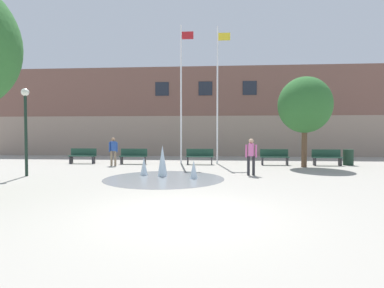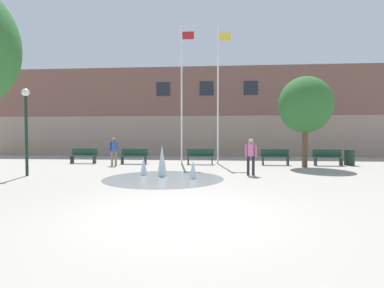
{
  "view_description": "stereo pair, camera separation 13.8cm",
  "coord_description": "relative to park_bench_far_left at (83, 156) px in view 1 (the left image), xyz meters",
  "views": [
    {
      "loc": [
        0.66,
        -6.64,
        1.81
      ],
      "look_at": [
        -0.4,
        8.01,
        1.3
      ],
      "focal_mm": 28.0,
      "sensor_mm": 36.0,
      "label": 1
    },
    {
      "loc": [
        0.8,
        -6.62,
        1.81
      ],
      "look_at": [
        -0.4,
        8.01,
        1.3
      ],
      "focal_mm": 28.0,
      "sensor_mm": 36.0,
      "label": 2
    }
  ],
  "objects": [
    {
      "name": "park_bench_near_trashcan",
      "position": [
        11.43,
        -0.08,
        0.0
      ],
      "size": [
        1.6,
        0.44,
        0.91
      ],
      "color": "#28282D",
      "rests_on": "ground"
    },
    {
      "name": "splash_fountain",
      "position": [
        5.88,
        -5.3,
        -0.11
      ],
      "size": [
        4.83,
        4.83,
        1.34
      ],
      "color": "gray",
      "rests_on": "ground"
    },
    {
      "name": "flagpole_left",
      "position": [
        5.98,
        0.47,
        3.93
      ],
      "size": [
        0.8,
        0.1,
        8.33
      ],
      "color": "silver",
      "rests_on": "ground"
    },
    {
      "name": "park_bench_left_of_flagpoles",
      "position": [
        3.16,
        -0.09,
        0.0
      ],
      "size": [
        1.6,
        0.44,
        0.91
      ],
      "color": "#28282D",
      "rests_on": "ground"
    },
    {
      "name": "teen_by_trashcan",
      "position": [
        9.55,
        -4.53,
        0.45
      ],
      "size": [
        0.5,
        0.38,
        1.59
      ],
      "rotation": [
        0.0,
        0.0,
        -1.81
      ],
      "color": "#28282D",
      "rests_on": "ground"
    },
    {
      "name": "park_bench_far_right",
      "position": [
        14.34,
        -0.16,
        0.0
      ],
      "size": [
        1.6,
        0.44,
        0.91
      ],
      "color": "#28282D",
      "rests_on": "ground"
    },
    {
      "name": "library_building",
      "position": [
        7.26,
        9.48,
        3.12
      ],
      "size": [
        36.0,
        6.05,
        7.21
      ],
      "color": "gray",
      "rests_on": "ground"
    },
    {
      "name": "park_bench_far_left",
      "position": [
        0.0,
        0.0,
        0.0
      ],
      "size": [
        1.6,
        0.44,
        0.91
      ],
      "color": "#28282D",
      "rests_on": "ground"
    },
    {
      "name": "flagpole_right",
      "position": [
        8.17,
        0.47,
        3.87
      ],
      "size": [
        0.8,
        0.1,
        8.2
      ],
      "color": "silver",
      "rests_on": "ground"
    },
    {
      "name": "ground_plane",
      "position": [
        7.26,
        -10.95,
        -0.48
      ],
      "size": [
        100.0,
        100.0,
        0.0
      ],
      "primitive_type": "plane",
      "color": "#9E998E"
    },
    {
      "name": "street_tree_near_building",
      "position": [
        12.8,
        -1.1,
        2.86
      ],
      "size": [
        2.82,
        2.82,
        4.85
      ],
      "color": "brown",
      "rests_on": "ground"
    },
    {
      "name": "adult_near_bench",
      "position": [
        2.3,
        -1.17,
        0.45
      ],
      "size": [
        0.5,
        0.38,
        1.59
      ],
      "rotation": [
        0.0,
        0.0,
        2.37
      ],
      "color": "#89755B",
      "rests_on": "ground"
    },
    {
      "name": "lamp_post_left_lane",
      "position": [
        -0.03,
        -5.43,
        1.97
      ],
      "size": [
        0.32,
        0.32,
        3.72
      ],
      "color": "#192D23",
      "rests_on": "ground"
    },
    {
      "name": "trash_can",
      "position": [
        15.64,
        0.13,
        -0.03
      ],
      "size": [
        0.56,
        0.56,
        0.9
      ],
      "primitive_type": "cylinder",
      "color": "#193323",
      "rests_on": "ground"
    },
    {
      "name": "park_bench_under_left_flagpole",
      "position": [
        7.12,
        -0.06,
        0.0
      ],
      "size": [
        1.6,
        0.44,
        0.91
      ],
      "color": "#28282D",
      "rests_on": "ground"
    }
  ]
}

